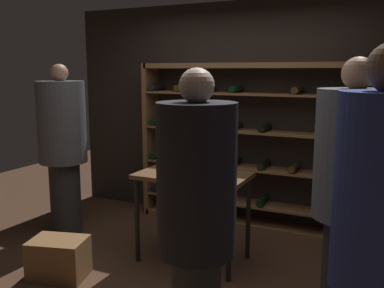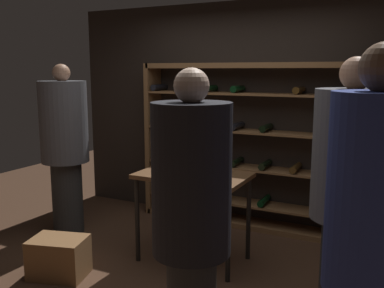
% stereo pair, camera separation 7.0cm
% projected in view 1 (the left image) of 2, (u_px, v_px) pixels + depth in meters
% --- Properties ---
extents(ground_plane, '(9.35, 9.35, 0.00)m').
position_uv_depth(ground_plane, '(178.00, 275.00, 3.87)').
color(ground_plane, '#472D1E').
extents(back_wall, '(4.55, 0.10, 2.61)m').
position_uv_depth(back_wall, '(242.00, 114.00, 5.14)').
color(back_wall, black).
rests_on(back_wall, ground).
extents(wine_rack, '(3.04, 0.32, 1.90)m').
position_uv_depth(wine_rack, '(264.00, 148.00, 4.87)').
color(wine_rack, brown).
rests_on(wine_rack, ground).
extents(tasting_table, '(1.03, 0.62, 0.86)m').
position_uv_depth(tasting_table, '(193.00, 184.00, 4.06)').
color(tasting_table, brown).
rests_on(tasting_table, ground).
extents(person_guest_blue_shirt, '(0.52, 0.52, 1.89)m').
position_uv_depth(person_guest_blue_shirt, '(63.00, 142.00, 4.71)').
color(person_guest_blue_shirt, '#2C2C2C').
rests_on(person_guest_blue_shirt, ground).
extents(person_guest_khaki, '(0.45, 0.45, 1.83)m').
position_uv_depth(person_guest_khaki, '(197.00, 215.00, 2.43)').
color(person_guest_khaki, '#2E2E2E').
rests_on(person_guest_khaki, ground).
extents(person_bystander_dark_jacket, '(0.51, 0.51, 1.91)m').
position_uv_depth(person_bystander_dark_jacket, '(351.00, 185.00, 2.94)').
color(person_bystander_dark_jacket, black).
rests_on(person_bystander_dark_jacket, ground).
extents(person_guest_plum_blouse, '(0.43, 0.43, 1.94)m').
position_uv_depth(person_guest_plum_blouse, '(379.00, 237.00, 1.94)').
color(person_guest_plum_blouse, black).
rests_on(person_guest_plum_blouse, ground).
extents(wine_crate, '(0.55, 0.46, 0.35)m').
position_uv_depth(wine_crate, '(59.00, 258.00, 3.80)').
color(wine_crate, brown).
rests_on(wine_crate, ground).
extents(wine_bottle_green_slim, '(0.07, 0.07, 0.38)m').
position_uv_depth(wine_bottle_green_slim, '(220.00, 167.00, 3.68)').
color(wine_bottle_green_slim, black).
rests_on(wine_bottle_green_slim, tasting_table).
extents(wine_bottle_black_capsule, '(0.08, 0.08, 0.36)m').
position_uv_depth(wine_bottle_black_capsule, '(209.00, 164.00, 3.85)').
color(wine_bottle_black_capsule, black).
rests_on(wine_bottle_black_capsule, tasting_table).
extents(wine_bottle_gold_foil, '(0.08, 0.08, 0.37)m').
position_uv_depth(wine_bottle_gold_foil, '(221.00, 163.00, 3.88)').
color(wine_bottle_gold_foil, black).
rests_on(wine_bottle_gold_foil, tasting_table).
extents(wine_glass_stemmed_left, '(0.08, 0.08, 0.15)m').
position_uv_depth(wine_glass_stemmed_left, '(215.00, 163.00, 4.01)').
color(wine_glass_stemmed_left, silver).
rests_on(wine_glass_stemmed_left, tasting_table).
extents(wine_glass_stemmed_right, '(0.07, 0.07, 0.14)m').
position_uv_depth(wine_glass_stemmed_right, '(209.00, 159.00, 4.20)').
color(wine_glass_stemmed_right, silver).
rests_on(wine_glass_stemmed_right, tasting_table).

